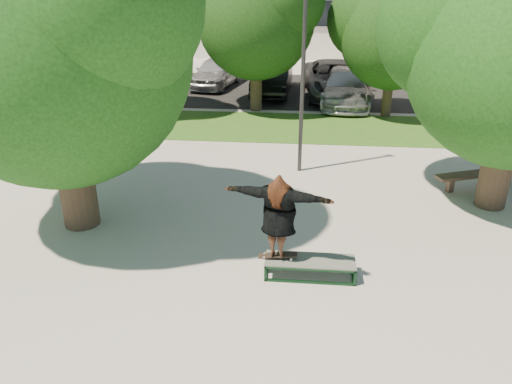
# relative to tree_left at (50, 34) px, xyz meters

# --- Properties ---
(ground) EXTENTS (120.00, 120.00, 0.00)m
(ground) POSITION_rel_tree_left_xyz_m (4.29, -1.09, -4.42)
(ground) COLOR gray
(ground) RESTS_ON ground
(grass_strip) EXTENTS (30.00, 4.00, 0.02)m
(grass_strip) POSITION_rel_tree_left_xyz_m (5.29, 8.41, -4.41)
(grass_strip) COLOR #1D4F16
(grass_strip) RESTS_ON ground
(asphalt_strip) EXTENTS (40.00, 8.00, 0.01)m
(asphalt_strip) POSITION_rel_tree_left_xyz_m (4.29, 14.91, -4.42)
(asphalt_strip) COLOR black
(asphalt_strip) RESTS_ON ground
(tree_left) EXTENTS (6.96, 5.95, 7.12)m
(tree_left) POSITION_rel_tree_left_xyz_m (0.00, 0.00, 0.00)
(tree_left) COLOR #38281E
(tree_left) RESTS_ON ground
(bg_tree_left) EXTENTS (5.28, 4.51, 5.77)m
(bg_tree_left) POSITION_rel_tree_left_xyz_m (-2.28, 9.98, -0.69)
(bg_tree_left) COLOR #38281E
(bg_tree_left) RESTS_ON ground
(bg_tree_mid) EXTENTS (5.76, 4.92, 6.24)m
(bg_tree_mid) POSITION_rel_tree_left_xyz_m (3.22, 10.98, -0.41)
(bg_tree_mid) COLOR #38281E
(bg_tree_mid) RESTS_ON ground
(bg_tree_right) EXTENTS (5.04, 4.31, 5.43)m
(bg_tree_right) POSITION_rel_tree_left_xyz_m (8.73, 10.47, -0.93)
(bg_tree_right) COLOR #38281E
(bg_tree_right) RESTS_ON ground
(lamppost) EXTENTS (0.25, 0.15, 6.11)m
(lamppost) POSITION_rel_tree_left_xyz_m (5.29, 3.91, -1.27)
(lamppost) COLOR #2D2D30
(lamppost) RESTS_ON ground
(grind_box) EXTENTS (1.80, 0.60, 0.38)m
(grind_box) POSITION_rel_tree_left_xyz_m (5.59, -1.83, -4.23)
(grind_box) COLOR black
(grind_box) RESTS_ON ground
(skater_rig) EXTENTS (2.22, 1.05, 1.82)m
(skater_rig) POSITION_rel_tree_left_xyz_m (4.94, -1.83, -3.10)
(skater_rig) COLOR white
(skater_rig) RESTS_ON grind_box
(bench) EXTENTS (3.10, 1.52, 0.48)m
(bench) POSITION_rel_tree_left_xyz_m (10.56, 3.12, -4.02)
(bench) COLOR #4E3C2F
(bench) RESTS_ON ground
(car_silver_a) EXTENTS (2.60, 4.66, 1.50)m
(car_silver_a) POSITION_rel_tree_left_xyz_m (0.79, 15.41, -3.67)
(car_silver_a) COLOR #ABABAF
(car_silver_a) RESTS_ON asphalt_strip
(car_dark) EXTENTS (1.85, 4.93, 1.61)m
(car_dark) POSITION_rel_tree_left_xyz_m (3.79, 14.09, -3.62)
(car_dark) COLOR black
(car_dark) RESTS_ON asphalt_strip
(car_grey) EXTENTS (3.14, 6.09, 1.64)m
(car_grey) POSITION_rel_tree_left_xyz_m (6.79, 13.79, -3.60)
(car_grey) COLOR #505054
(car_grey) RESTS_ON asphalt_strip
(car_silver_b) EXTENTS (2.51, 5.40, 1.53)m
(car_silver_b) POSITION_rel_tree_left_xyz_m (7.25, 12.41, -3.66)
(car_silver_b) COLOR #AAABAF
(car_silver_b) RESTS_ON asphalt_strip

